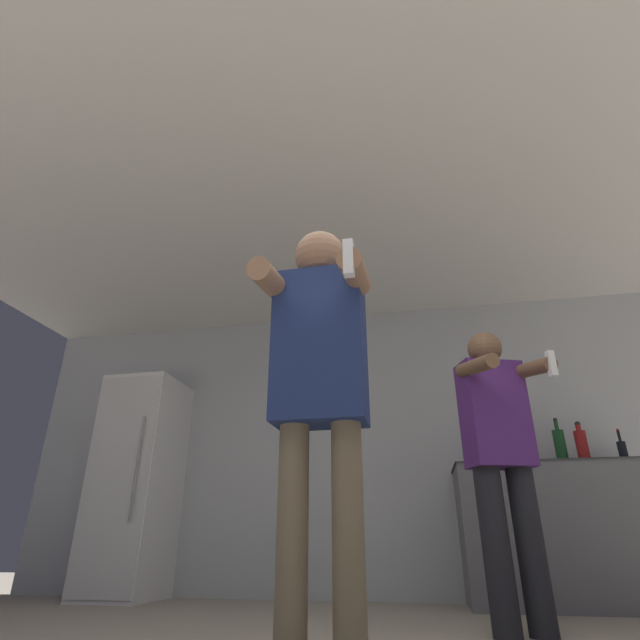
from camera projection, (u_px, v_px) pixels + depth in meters
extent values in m
cube|color=#B2B7BC|center=(384.00, 442.00, 4.53)|extent=(7.00, 0.06, 2.55)
cube|color=silver|center=(356.00, 213.00, 3.55)|extent=(7.00, 3.86, 0.05)
cube|color=white|center=(137.00, 483.00, 4.45)|extent=(0.60, 0.66, 1.85)
cube|color=silver|center=(116.00, 479.00, 4.15)|extent=(0.58, 0.01, 1.77)
cylinder|color=#99999E|center=(137.00, 466.00, 4.13)|extent=(0.02, 0.02, 0.83)
cube|color=slate|center=(558.00, 534.00, 3.68)|extent=(1.38, 0.63, 0.98)
cube|color=#38383A|center=(545.00, 466.00, 3.89)|extent=(1.41, 0.66, 0.01)
cylinder|color=black|center=(623.00, 452.00, 3.79)|extent=(0.06, 0.06, 0.15)
cylinder|color=black|center=(619.00, 436.00, 3.84)|extent=(0.02, 0.02, 0.09)
sphere|color=maroon|center=(618.00, 430.00, 3.86)|extent=(0.02, 0.02, 0.02)
cylinder|color=#563314|center=(490.00, 450.00, 3.98)|extent=(0.09, 0.09, 0.25)
cylinder|color=#563314|center=(488.00, 430.00, 4.04)|extent=(0.04, 0.04, 0.07)
sphere|color=silver|center=(487.00, 426.00, 4.05)|extent=(0.04, 0.04, 0.04)
cylinder|color=maroon|center=(526.00, 454.00, 3.91)|extent=(0.09, 0.09, 0.17)
cylinder|color=maroon|center=(523.00, 437.00, 3.97)|extent=(0.04, 0.04, 0.10)
sphere|color=silver|center=(522.00, 430.00, 3.99)|extent=(0.04, 0.04, 0.04)
cylinder|color=maroon|center=(582.00, 447.00, 3.86)|extent=(0.09, 0.09, 0.25)
cylinder|color=maroon|center=(578.00, 428.00, 3.92)|extent=(0.04, 0.04, 0.06)
sphere|color=black|center=(577.00, 424.00, 3.93)|extent=(0.04, 0.04, 0.04)
cylinder|color=#194723|center=(561.00, 447.00, 3.89)|extent=(0.09, 0.09, 0.26)
cylinder|color=#194723|center=(556.00, 425.00, 3.96)|extent=(0.03, 0.03, 0.08)
sphere|color=black|center=(555.00, 420.00, 3.97)|extent=(0.03, 0.03, 0.03)
cylinder|color=#75664C|center=(292.00, 547.00, 1.69)|extent=(0.11, 0.11, 0.82)
cylinder|color=#75664C|center=(349.00, 547.00, 1.66)|extent=(0.11, 0.11, 0.82)
cube|color=navy|center=(320.00, 347.00, 1.97)|extent=(0.36, 0.21, 0.62)
sphere|color=#9E7051|center=(320.00, 256.00, 2.14)|extent=(0.22, 0.22, 0.22)
cylinder|color=#9E7051|center=(270.00, 281.00, 1.96)|extent=(0.10, 0.32, 0.14)
cylinder|color=#9E7051|center=(355.00, 273.00, 1.90)|extent=(0.10, 0.32, 0.14)
cube|color=white|center=(349.00, 258.00, 1.75)|extent=(0.04, 0.04, 0.14)
cylinder|color=black|center=(496.00, 548.00, 2.59)|extent=(0.14, 0.14, 0.81)
cylinder|color=black|center=(531.00, 548.00, 2.61)|extent=(0.14, 0.14, 0.81)
cube|color=#4C236B|center=(494.00, 414.00, 2.89)|extent=(0.40, 0.31, 0.61)
sphere|color=brown|center=(485.00, 349.00, 3.06)|extent=(0.21, 0.21, 0.21)
cylinder|color=brown|center=(476.00, 366.00, 2.79)|extent=(0.21, 0.40, 0.15)
cylinder|color=brown|center=(531.00, 369.00, 2.83)|extent=(0.21, 0.40, 0.15)
cube|color=white|center=(551.00, 364.00, 2.65)|extent=(0.05, 0.05, 0.14)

